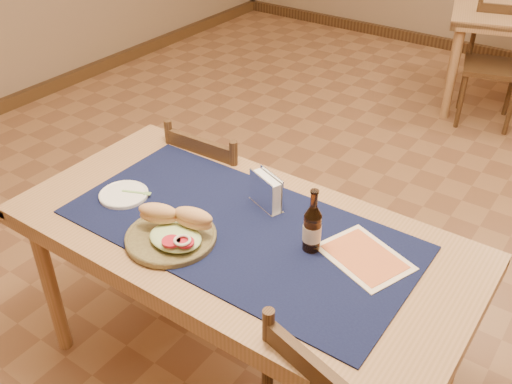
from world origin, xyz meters
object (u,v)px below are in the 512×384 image
Objects in this scene: sandwich_plate at (173,232)px; beer_bottle at (312,228)px; main_table at (240,248)px; chair_main_far at (222,198)px; napkin_holder at (266,192)px.

sandwich_plate is 0.46m from beer_bottle.
main_table is 7.08× the size of beer_bottle.
chair_main_far is at bearing 133.86° from main_table.
sandwich_plate is 1.35× the size of beer_bottle.
beer_bottle reaches higher than chair_main_far.
main_table is at bearing -89.80° from napkin_holder.
chair_main_far is at bearing 149.20° from beer_bottle.
beer_bottle is at bearing -24.36° from napkin_holder.
napkin_holder is (0.45, -0.30, 0.37)m from chair_main_far.
chair_main_far is (-0.45, 0.47, -0.22)m from main_table.
main_table is 5.26× the size of sandwich_plate.
main_table is 0.69m from chair_main_far.
napkin_holder is (0.14, 0.34, 0.03)m from sandwich_plate.
napkin_holder reaches higher than chair_main_far.
main_table is 10.22× the size of napkin_holder.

